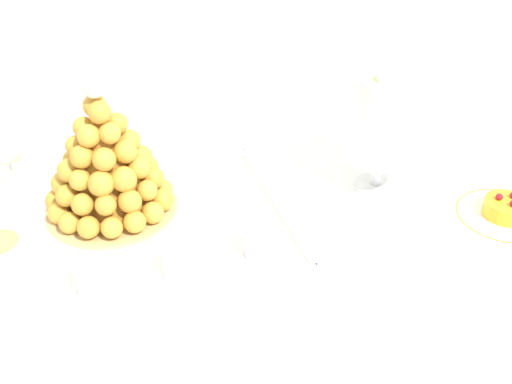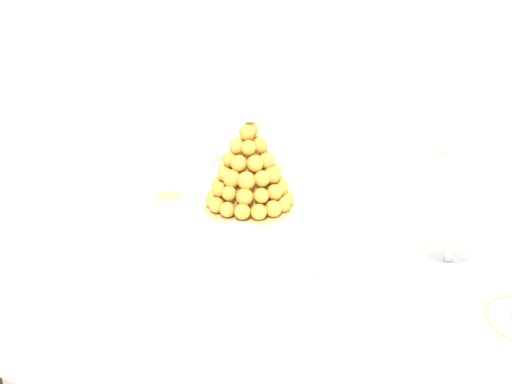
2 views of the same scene
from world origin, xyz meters
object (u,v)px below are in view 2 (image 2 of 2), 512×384
object	(u,v)px
dessert_cup_mid_left	(185,225)
macaron_goblet	(456,197)
dessert_cup_mid_right	(295,248)
dessert_cup_centre	(237,238)
wine_glass	(214,151)
dessert_cup_left	(134,216)
croquembouche	(249,172)
serving_tray	(239,221)
creme_brulee_ramekin	(170,200)

from	to	relation	value
dessert_cup_mid_left	macaron_goblet	bearing A→B (deg)	14.65
dessert_cup_mid_left	dessert_cup_mid_right	size ratio (longest dim) A/B	1.10
dessert_cup_centre	macaron_goblet	world-z (taller)	macaron_goblet
wine_glass	dessert_cup_left	bearing A→B (deg)	-95.18
dessert_cup_mid_left	wine_glass	xyz separation A→B (m)	(-0.12, 0.34, 0.08)
croquembouche	dessert_cup_centre	size ratio (longest dim) A/B	4.43
dessert_cup_left	dessert_cup_centre	xyz separation A→B (m)	(0.30, 0.00, -0.00)
serving_tray	creme_brulee_ramekin	distance (m)	0.22
creme_brulee_ramekin	croquembouche	bearing A→B (deg)	19.93
dessert_cup_mid_right	macaron_goblet	bearing A→B (deg)	25.54
dessert_cup_centre	creme_brulee_ramekin	bearing A→B (deg)	153.09
dessert_cup_centre	macaron_goblet	distance (m)	0.49
dessert_cup_left	dessert_cup_centre	size ratio (longest dim) A/B	0.86
dessert_cup_centre	dessert_cup_mid_left	bearing A→B (deg)	178.91
serving_tray	croquembouche	world-z (taller)	croquembouche
wine_glass	macaron_goblet	bearing A→B (deg)	-14.57
dessert_cup_centre	wine_glass	bearing A→B (deg)	127.94
dessert_cup_mid_left	macaron_goblet	distance (m)	0.62
macaron_goblet	wine_glass	xyz separation A→B (m)	(-0.71, 0.18, -0.04)
serving_tray	croquembouche	distance (m)	0.14
croquembouche	dessert_cup_mid_right	xyz separation A→B (m)	(0.23, -0.22, -0.08)
serving_tray	dessert_cup_mid_left	distance (m)	0.16
dessert_cup_mid_right	dessert_cup_left	bearing A→B (deg)	-178.05
dessert_cup_centre	serving_tray	bearing A→B (deg)	117.89
croquembouche	creme_brulee_ramekin	size ratio (longest dim) A/B	3.11
dessert_cup_mid_right	creme_brulee_ramekin	bearing A→B (deg)	162.29
dessert_cup_mid_right	creme_brulee_ramekin	size ratio (longest dim) A/B	0.58
dessert_cup_mid_left	dessert_cup_mid_right	xyz separation A→B (m)	(0.29, 0.01, -0.00)
dessert_cup_centre	dessert_cup_mid_right	world-z (taller)	same
croquembouche	wine_glass	size ratio (longest dim) A/B	1.72
dessert_cup_mid_right	macaron_goblet	distance (m)	0.36
croquembouche	dessert_cup_mid_left	xyz separation A→B (m)	(-0.06, -0.22, -0.08)
croquembouche	dessert_cup_centre	xyz separation A→B (m)	(0.09, -0.23, -0.08)
wine_glass	dessert_cup_mid_left	bearing A→B (deg)	-70.35
serving_tray	dessert_cup_centre	size ratio (longest dim) A/B	9.51
dessert_cup_mid_right	macaron_goblet	world-z (taller)	macaron_goblet
dessert_cup_mid_left	dessert_cup_centre	distance (m)	0.15
dessert_cup_centre	macaron_goblet	size ratio (longest dim) A/B	0.25
croquembouche	wine_glass	world-z (taller)	croquembouche
serving_tray	dessert_cup_centre	bearing A→B (deg)	-62.11
creme_brulee_ramekin	wine_glass	xyz separation A→B (m)	(0.03, 0.19, 0.10)
dessert_cup_left	croquembouche	bearing A→B (deg)	47.69
dessert_cup_left	dessert_cup_centre	distance (m)	0.30
macaron_goblet	wine_glass	distance (m)	0.74
macaron_goblet	wine_glass	size ratio (longest dim) A/B	1.58
dessert_cup_left	creme_brulee_ramekin	xyz separation A→B (m)	(0.00, 0.15, -0.01)
wine_glass	dessert_cup_centre	bearing A→B (deg)	-52.06
dessert_cup_mid_left	dessert_cup_centre	xyz separation A→B (m)	(0.15, -0.00, -0.00)
serving_tray	dessert_cup_left	xyz separation A→B (m)	(-0.22, -0.15, 0.03)
dessert_cup_left	creme_brulee_ramekin	world-z (taller)	dessert_cup_left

